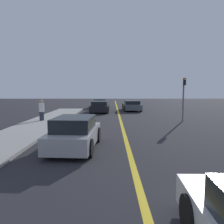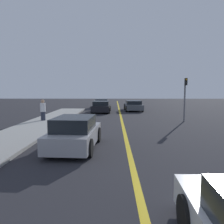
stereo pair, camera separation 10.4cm
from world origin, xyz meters
TOP-DOWN VIEW (x-y plane):
  - road_center_line at (0.00, 18.00)m, footprint 0.20×60.00m
  - sidewalk_left at (-5.75, 13.60)m, footprint 2.93×27.21m
  - car_ahead_center at (-2.27, 9.24)m, footprint 2.03×4.00m
  - car_far_distant at (-2.06, 24.17)m, footprint 2.04×4.20m
  - car_parked_left_lot at (1.66, 26.11)m, footprint 2.11×4.60m
  - car_oncoming_far at (-2.39, 30.10)m, footprint 2.09×4.79m
  - pedestrian_far_standing at (-6.11, 16.76)m, footprint 0.40×0.40m
  - traffic_light at (4.90, 17.15)m, footprint 0.18×0.40m

SIDE VIEW (x-z plane):
  - road_center_line at x=0.00m, z-range 0.00..0.01m
  - sidewalk_left at x=-5.75m, z-range 0.00..0.15m
  - car_oncoming_far at x=-2.39m, z-range -0.01..1.21m
  - car_parked_left_lot at x=1.66m, z-range 0.00..1.21m
  - car_far_distant at x=-2.06m, z-range -0.01..1.24m
  - car_ahead_center at x=-2.27m, z-range -0.03..1.36m
  - pedestrian_far_standing at x=-6.11m, z-range 0.14..1.73m
  - traffic_light at x=4.90m, z-range 0.43..3.82m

